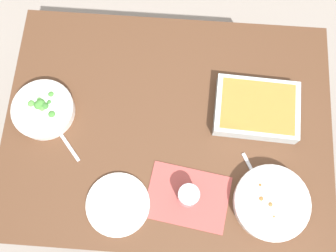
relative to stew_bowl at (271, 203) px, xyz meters
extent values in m
plane|color=#9E9389|center=(-0.37, 0.25, -0.77)|extent=(6.00, 6.00, 0.00)
cube|color=brown|center=(-0.37, 0.25, -0.05)|extent=(1.20, 0.90, 0.04)
cylinder|color=brown|center=(-0.91, -0.14, -0.42)|extent=(0.06, 0.06, 0.70)
cylinder|color=brown|center=(0.17, -0.14, -0.42)|extent=(0.06, 0.06, 0.70)
cylinder|color=brown|center=(-0.91, 0.64, -0.42)|extent=(0.06, 0.06, 0.70)
cylinder|color=brown|center=(0.17, 0.64, -0.42)|extent=(0.06, 0.06, 0.70)
cube|color=#B24C47|center=(-0.28, 0.00, -0.03)|extent=(0.31, 0.24, 0.00)
cylinder|color=white|center=(0.00, 0.00, 0.00)|extent=(0.25, 0.25, 0.05)
torus|color=white|center=(0.00, 0.00, 0.02)|extent=(0.26, 0.26, 0.01)
cylinder|color=olive|center=(0.00, 0.00, 0.00)|extent=(0.20, 0.20, 0.03)
sphere|color=#C66633|center=(-0.04, 0.01, 0.02)|extent=(0.02, 0.02, 0.02)
sphere|color=#C66633|center=(-0.04, 0.05, 0.02)|extent=(0.02, 0.02, 0.02)
sphere|color=olive|center=(0.00, -0.05, 0.02)|extent=(0.02, 0.02, 0.02)
sphere|color=olive|center=(-0.01, -0.01, 0.02)|extent=(0.02, 0.02, 0.02)
sphere|color=silver|center=(0.04, 0.02, 0.02)|extent=(0.02, 0.02, 0.02)
sphere|color=#C66633|center=(0.00, 0.00, 0.01)|extent=(0.01, 0.01, 0.01)
cylinder|color=white|center=(-0.82, 0.28, -0.01)|extent=(0.22, 0.22, 0.05)
torus|color=white|center=(-0.82, 0.28, 0.01)|extent=(0.23, 0.23, 0.01)
cylinder|color=#8CB272|center=(-0.82, 0.28, 0.00)|extent=(0.18, 0.18, 0.02)
sphere|color=#478C38|center=(-0.83, 0.29, 0.02)|extent=(0.04, 0.04, 0.04)
sphere|color=#3D7A33|center=(-0.83, 0.29, 0.01)|extent=(0.03, 0.03, 0.03)
sphere|color=#478C38|center=(-0.83, 0.28, 0.02)|extent=(0.04, 0.04, 0.04)
sphere|color=#478C38|center=(-0.80, 0.33, 0.01)|extent=(0.02, 0.02, 0.02)
sphere|color=#569E42|center=(-0.86, 0.29, 0.01)|extent=(0.03, 0.03, 0.03)
sphere|color=#478C38|center=(-0.78, 0.25, 0.01)|extent=(0.03, 0.03, 0.03)
sphere|color=#569E42|center=(-0.82, 0.27, 0.01)|extent=(0.02, 0.02, 0.02)
sphere|color=#3D7A33|center=(-0.80, 0.30, 0.01)|extent=(0.02, 0.02, 0.02)
sphere|color=#3D7A33|center=(-0.83, 0.29, 0.01)|extent=(0.02, 0.02, 0.02)
sphere|color=#569E42|center=(-0.84, 0.31, 0.01)|extent=(0.02, 0.02, 0.02)
sphere|color=#3D7A33|center=(-0.81, 0.28, 0.01)|extent=(0.03, 0.03, 0.03)
cube|color=silver|center=(-0.05, 0.33, 0.00)|extent=(0.31, 0.23, 0.06)
cube|color=gold|center=(-0.05, 0.33, 0.01)|extent=(0.27, 0.20, 0.04)
cylinder|color=#B2BCC6|center=(-0.28, 0.00, 0.01)|extent=(0.07, 0.07, 0.08)
cylinder|color=black|center=(-0.28, 0.00, 0.00)|extent=(0.06, 0.06, 0.05)
cylinder|color=silver|center=(-0.52, -0.04, -0.03)|extent=(0.22, 0.22, 0.01)
cube|color=silver|center=(-0.06, 0.11, -0.03)|extent=(0.08, 0.13, 0.01)
ellipsoid|color=silver|center=(-0.02, 0.03, -0.03)|extent=(0.04, 0.05, 0.01)
cube|color=silver|center=(-0.72, 0.15, -0.03)|extent=(0.10, 0.11, 0.01)
ellipsoid|color=silver|center=(-0.77, 0.22, -0.03)|extent=(0.05, 0.05, 0.01)
camera|label=1|loc=(-0.34, -0.14, 1.29)|focal=40.35mm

